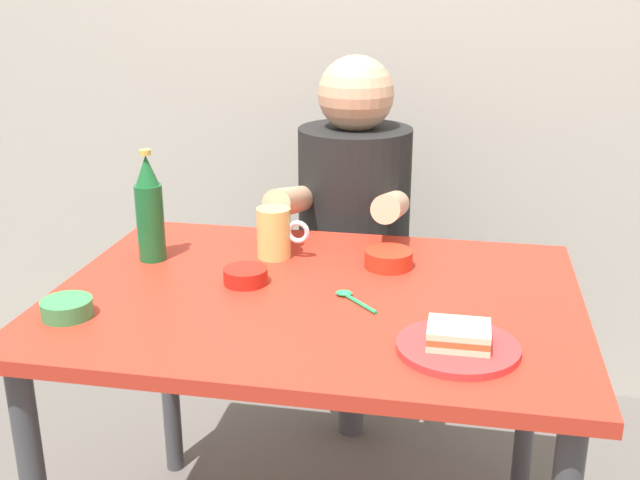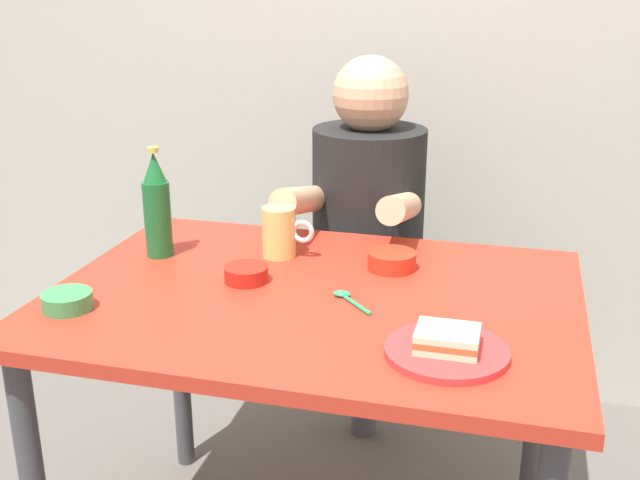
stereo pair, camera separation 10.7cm
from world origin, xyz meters
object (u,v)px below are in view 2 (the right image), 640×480
object	(u,v)px
sandwich	(447,339)
sauce_bowl_chili	(392,260)
dining_table	(314,332)
stool	(366,332)
person_seated	(368,201)
plate_orange	(447,352)
beer_mug	(280,232)
beer_bottle	(157,207)

from	to	relation	value
sandwich	sauce_bowl_chili	bearing A→B (deg)	112.98
dining_table	stool	bearing A→B (deg)	91.08
sandwich	person_seated	bearing A→B (deg)	110.58
sauce_bowl_chili	stool	bearing A→B (deg)	107.96
dining_table	plate_orange	bearing A→B (deg)	-35.23
dining_table	beer_mug	world-z (taller)	beer_mug
stool	sandwich	bearing A→B (deg)	-69.67
plate_orange	beer_bottle	world-z (taller)	beer_bottle
dining_table	beer_bottle	distance (m)	0.48
plate_orange	sandwich	size ratio (longest dim) A/B	2.00
person_seated	dining_table	bearing A→B (deg)	-88.90
stool	person_seated	world-z (taller)	person_seated
person_seated	plate_orange	bearing A→B (deg)	-69.42
dining_table	beer_mug	size ratio (longest dim) A/B	8.73
plate_orange	sandwich	distance (m)	0.02
sandwich	beer_bottle	bearing A→B (deg)	154.83
beer_mug	sauce_bowl_chili	bearing A→B (deg)	-3.09
person_seated	sandwich	size ratio (longest dim) A/B	6.54
dining_table	sauce_bowl_chili	bearing A→B (deg)	52.83
sandwich	sauce_bowl_chili	size ratio (longest dim) A/B	1.00
stool	sandwich	distance (m)	0.99
dining_table	sandwich	xyz separation A→B (m)	(0.30, -0.21, 0.13)
person_seated	sandwich	bearing A→B (deg)	-69.42
plate_orange	beer_bottle	distance (m)	0.80
stool	person_seated	xyz separation A→B (m)	(0.00, -0.01, 0.42)
dining_table	sauce_bowl_chili	distance (m)	0.25
person_seated	plate_orange	xyz separation A→B (m)	(0.31, -0.83, -0.02)
beer_bottle	stool	bearing A→B (deg)	51.53
beer_bottle	sauce_bowl_chili	distance (m)	0.56
dining_table	sandwich	size ratio (longest dim) A/B	10.00
beer_mug	beer_bottle	bearing A→B (deg)	-166.17
sauce_bowl_chili	beer_mug	bearing A→B (deg)	176.91
sandwich	beer_bottle	world-z (taller)	beer_bottle
dining_table	stool	size ratio (longest dim) A/B	2.44
stool	beer_mug	bearing A→B (deg)	-105.75
beer_mug	beer_bottle	size ratio (longest dim) A/B	0.48
sandwich	dining_table	bearing A→B (deg)	144.77
dining_table	person_seated	size ratio (longest dim) A/B	1.53
sandwich	beer_mug	xyz separation A→B (m)	(-0.44, 0.40, 0.03)
sandwich	sauce_bowl_chili	xyz separation A→B (m)	(-0.17, 0.39, -0.01)
sandwich	stool	bearing A→B (deg)	110.33
dining_table	sauce_bowl_chili	xyz separation A→B (m)	(0.13, 0.18, 0.12)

